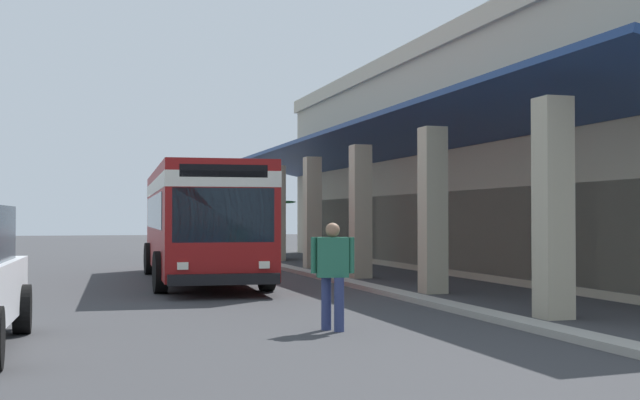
# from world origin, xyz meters

# --- Properties ---
(ground) EXTENTS (120.00, 120.00, 0.00)m
(ground) POSITION_xyz_m (0.00, 8.00, 0.00)
(ground) COLOR #38383A
(curb_strip) EXTENTS (37.39, 0.50, 0.12)m
(curb_strip) POSITION_xyz_m (0.24, 3.57, 0.06)
(curb_strip) COLOR #9E998E
(curb_strip) RESTS_ON ground
(plaza_building) EXTENTS (31.46, 14.69, 7.77)m
(plaza_building) POSITION_xyz_m (0.24, 13.20, 3.89)
(plaza_building) COLOR #B2A88E
(plaza_building) RESTS_ON ground
(transit_bus) EXTENTS (11.32, 3.19, 3.34)m
(transit_bus) POSITION_xyz_m (2.61, -0.07, 1.85)
(transit_bus) COLOR maroon
(transit_bus) RESTS_ON ground
(pedestrian) EXTENTS (0.41, 0.66, 1.71)m
(pedestrian) POSITION_xyz_m (13.64, 0.43, 0.97)
(pedestrian) COLOR navy
(pedestrian) RESTS_ON ground
(potted_palm) EXTENTS (1.73, 1.59, 2.53)m
(potted_palm) POSITION_xyz_m (-8.81, 4.85, 0.71)
(potted_palm) COLOR gray
(potted_palm) RESTS_ON ground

